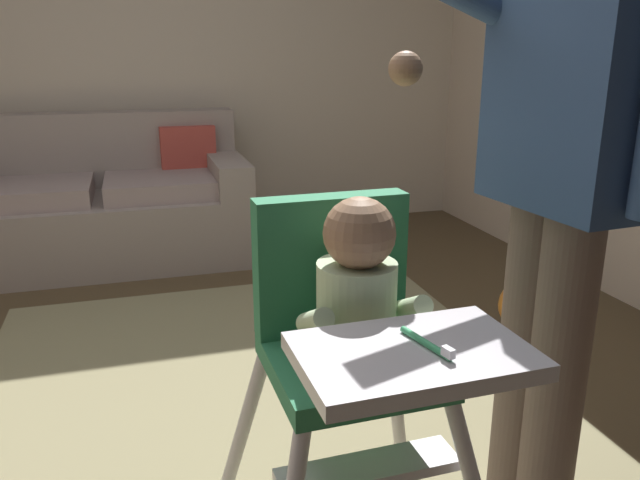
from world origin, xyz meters
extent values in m
cube|color=#4D3C25|center=(0.00, 0.00, -0.05)|extent=(5.88, 6.48, 0.10)
cube|color=beige|center=(0.00, 2.47, 1.25)|extent=(5.08, 0.06, 2.51)
cube|color=#8B825D|center=(0.20, 0.09, 0.00)|extent=(2.07, 2.27, 0.01)
cube|color=gray|center=(-0.40, 1.89, 0.20)|extent=(1.69, 0.84, 0.40)
cube|color=gray|center=(-0.40, 2.22, 0.63)|extent=(1.69, 0.22, 0.46)
cube|color=gray|center=(0.35, 1.89, 0.50)|extent=(0.20, 0.84, 0.20)
cube|color=gray|center=(-0.75, 1.84, 0.46)|extent=(0.64, 0.60, 0.11)
cube|color=gray|center=(-0.05, 1.84, 0.46)|extent=(0.64, 0.60, 0.11)
cube|color=#B24238|center=(0.14, 2.09, 0.60)|extent=(0.34, 0.11, 0.34)
cylinder|color=silver|center=(0.02, -0.56, 0.27)|extent=(0.17, 0.17, 0.54)
cylinder|color=silver|center=(0.46, -0.55, 0.27)|extent=(0.17, 0.17, 0.54)
cube|color=#2E7D51|center=(0.24, -0.77, 0.56)|extent=(0.37, 0.37, 0.05)
cube|color=#2E7D51|center=(0.24, -0.62, 0.75)|extent=(0.36, 0.08, 0.33)
cube|color=silver|center=(0.25, -1.06, 0.72)|extent=(0.41, 0.27, 0.03)
cube|color=silver|center=(0.24, -0.88, 0.36)|extent=(0.40, 0.11, 0.02)
cylinder|color=beige|center=(0.24, -0.79, 0.69)|extent=(0.17, 0.17, 0.22)
sphere|color=#997051|center=(0.24, -0.80, 0.87)|extent=(0.15, 0.15, 0.15)
cylinder|color=beige|center=(0.14, -0.83, 0.70)|extent=(0.05, 0.15, 0.10)
cylinder|color=beige|center=(0.35, -0.83, 0.70)|extent=(0.05, 0.15, 0.10)
cylinder|color=#38A366|center=(0.27, -1.06, 0.74)|extent=(0.04, 0.13, 0.01)
cube|color=white|center=(0.28, -1.12, 0.75)|extent=(0.02, 0.03, 0.02)
cylinder|color=#705B51|center=(0.76, -0.67, 0.44)|extent=(0.14, 0.14, 0.87)
cylinder|color=#705B51|center=(0.78, -0.78, 0.44)|extent=(0.14, 0.14, 0.87)
cube|color=#344F7B|center=(0.77, -0.73, 1.18)|extent=(0.23, 0.42, 0.61)
sphere|color=#997051|center=(0.43, -0.57, 1.19)|extent=(0.08, 0.08, 0.08)
sphere|color=orange|center=(1.45, 0.30, 0.12)|extent=(0.24, 0.24, 0.24)
camera|label=1|loc=(-0.18, -1.95, 1.23)|focal=35.24mm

